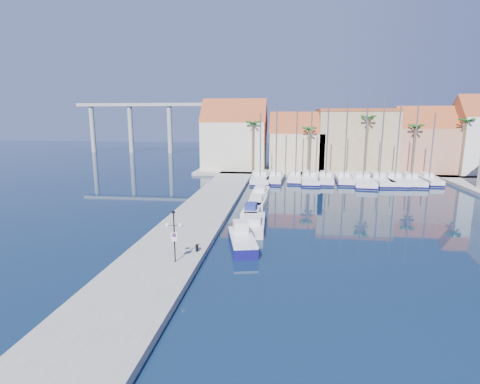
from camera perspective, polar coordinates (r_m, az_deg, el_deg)
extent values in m
plane|color=black|center=(28.06, 6.74, -10.78)|extent=(260.00, 260.00, 0.00)
cube|color=gray|center=(41.78, -5.61, -2.94)|extent=(6.00, 77.00, 0.50)
cube|color=gray|center=(75.39, 14.57, 3.18)|extent=(54.00, 16.00, 0.50)
cylinder|color=black|center=(26.60, -9.97, -6.74)|extent=(0.09, 0.09, 3.70)
cylinder|color=black|center=(26.41, -10.52, -5.00)|extent=(0.47, 0.07, 0.05)
cylinder|color=black|center=(26.30, -9.54, -5.04)|extent=(0.47, 0.07, 0.05)
sphere|color=white|center=(26.46, -11.01, -4.99)|extent=(0.33, 0.33, 0.33)
sphere|color=white|center=(26.25, -9.04, -5.05)|extent=(0.33, 0.33, 0.33)
cube|color=black|center=(26.11, -10.10, -3.07)|extent=(0.21, 0.12, 0.15)
cube|color=white|center=(26.52, -10.00, -6.59)|extent=(0.46, 0.06, 0.46)
cylinder|color=red|center=(26.48, -10.02, -6.51)|extent=(0.32, 0.03, 0.31)
cylinder|color=#1933A5|center=(26.48, -10.02, -6.52)|extent=(0.22, 0.02, 0.22)
cube|color=white|center=(26.62, -9.98, -7.25)|extent=(0.37, 0.05, 0.13)
cylinder|color=black|center=(28.89, -6.57, -8.47)|extent=(0.22, 0.22, 0.55)
cube|color=#12105D|center=(30.84, 0.32, -7.79)|extent=(3.07, 5.88, 0.84)
cube|color=white|center=(30.67, 0.32, -6.88)|extent=(3.07, 5.88, 0.19)
cube|color=white|center=(31.58, 0.10, -5.36)|extent=(1.52, 1.73, 1.03)
cube|color=white|center=(36.07, 2.00, -4.96)|extent=(2.36, 6.80, 0.80)
cube|color=white|center=(35.23, 1.94, -4.18)|extent=(1.58, 2.40, 0.60)
cube|color=white|center=(41.02, 1.76, -2.94)|extent=(1.87, 5.39, 0.80)
cube|color=navy|center=(40.34, 1.68, -2.16)|extent=(1.25, 1.90, 0.60)
cube|color=white|center=(45.19, 2.64, -1.60)|extent=(2.23, 6.20, 0.80)
cube|color=white|center=(44.45, 2.56, -0.89)|extent=(1.46, 2.20, 0.60)
cube|color=white|center=(50.75, 3.14, -0.16)|extent=(2.24, 6.37, 0.80)
cube|color=white|center=(50.00, 3.07, 0.48)|extent=(1.49, 2.26, 0.60)
cube|color=white|center=(62.72, 3.10, 2.16)|extent=(3.36, 11.38, 1.00)
cube|color=#110D42|center=(62.78, 3.09, 1.87)|extent=(3.43, 11.44, 0.28)
cube|color=white|center=(63.72, 3.13, 3.03)|extent=(2.18, 3.46, 0.60)
cylinder|color=slate|center=(61.51, 3.14, 7.19)|extent=(0.20, 0.20, 10.10)
cube|color=white|center=(62.65, 5.51, 2.11)|extent=(3.05, 9.32, 1.00)
cube|color=#110D42|center=(62.70, 5.50, 1.82)|extent=(3.12, 9.38, 0.28)
cube|color=white|center=(63.43, 5.60, 2.96)|extent=(1.87, 2.87, 0.60)
cylinder|color=slate|center=(61.45, 5.59, 8.71)|extent=(0.20, 0.20, 13.47)
cube|color=white|center=(63.36, 8.45, 2.14)|extent=(2.76, 8.43, 1.00)
cube|color=#110D42|center=(63.41, 8.45, 1.86)|extent=(2.83, 8.50, 0.28)
cube|color=white|center=(64.05, 8.51, 2.97)|extent=(1.69, 2.59, 0.60)
cylinder|color=slate|center=(62.24, 8.61, 8.03)|extent=(0.20, 0.20, 12.07)
cube|color=white|center=(62.90, 10.54, 2.01)|extent=(2.91, 10.52, 1.00)
cube|color=#110D42|center=(62.95, 10.53, 1.72)|extent=(2.97, 10.58, 0.28)
cube|color=white|center=(63.81, 10.53, 2.87)|extent=(1.96, 3.17, 0.60)
cylinder|color=slate|center=(61.64, 10.80, 8.42)|extent=(0.20, 0.20, 13.12)
cube|color=white|center=(63.14, 12.90, 1.95)|extent=(3.12, 9.41, 1.00)
cube|color=#110D42|center=(63.19, 12.89, 1.66)|extent=(3.19, 9.47, 0.28)
cube|color=white|center=(63.93, 12.91, 2.79)|extent=(1.90, 2.90, 0.60)
cylinder|color=slate|center=(61.98, 13.17, 7.69)|extent=(0.20, 0.20, 11.73)
cube|color=white|center=(63.90, 15.50, 1.93)|extent=(2.86, 9.38, 1.00)
cube|color=#110D42|center=(63.95, 15.48, 1.65)|extent=(2.92, 9.44, 0.28)
cube|color=white|center=(64.69, 15.46, 2.76)|extent=(1.82, 2.86, 0.60)
cylinder|color=slate|center=(62.73, 15.86, 7.81)|extent=(0.20, 0.20, 12.20)
cube|color=white|center=(63.28, 18.17, 1.68)|extent=(4.04, 12.01, 1.00)
cube|color=#110D42|center=(63.33, 18.15, 1.40)|extent=(4.10, 12.07, 0.28)
cube|color=white|center=(64.31, 18.10, 2.56)|extent=(2.43, 3.70, 0.60)
cylinder|color=slate|center=(61.96, 18.63, 8.00)|extent=(0.20, 0.20, 13.03)
cube|color=white|center=(64.43, 20.29, 1.71)|extent=(3.40, 10.12, 1.00)
cube|color=#110D42|center=(64.48, 20.27, 1.43)|extent=(3.46, 10.18, 0.28)
cube|color=white|center=(65.24, 20.07, 2.55)|extent=(2.05, 3.12, 0.60)
cylinder|color=slate|center=(63.26, 20.84, 7.57)|extent=(0.20, 0.20, 12.28)
cube|color=white|center=(65.50, 22.45, 1.70)|extent=(3.60, 10.62, 1.00)
cube|color=#110D42|center=(65.55, 22.42, 1.42)|extent=(3.66, 10.69, 0.28)
cube|color=white|center=(66.39, 22.34, 2.53)|extent=(2.16, 3.28, 0.60)
cylinder|color=slate|center=(64.33, 22.94, 6.98)|extent=(0.20, 0.20, 11.19)
cube|color=white|center=(66.07, 24.57, 1.61)|extent=(3.00, 9.84, 1.00)
cube|color=#110D42|center=(66.12, 24.55, 1.33)|extent=(3.07, 9.90, 0.28)
cube|color=white|center=(66.88, 24.42, 2.42)|extent=(1.91, 3.00, 0.60)
cylinder|color=slate|center=(64.92, 25.16, 7.20)|extent=(0.20, 0.20, 12.02)
cube|color=white|center=(67.77, 26.71, 1.64)|extent=(2.19, 8.06, 1.00)
cube|color=#110D42|center=(67.82, 26.69, 1.38)|extent=(2.25, 8.12, 0.28)
cube|color=white|center=(68.40, 26.54, 2.42)|extent=(1.49, 2.43, 0.60)
cylinder|color=slate|center=(66.80, 27.26, 6.30)|extent=(0.20, 0.20, 10.15)
cube|color=beige|center=(73.88, -0.81, 7.09)|extent=(12.00, 9.00, 9.00)
cube|color=#994921|center=(73.67, -0.82, 10.58)|extent=(12.30, 9.00, 9.00)
cube|color=beige|center=(73.32, 8.58, 6.15)|extent=(10.00, 8.00, 7.00)
cube|color=#994921|center=(73.09, 8.66, 8.88)|extent=(10.30, 8.00, 8.00)
cube|color=#9D8860|center=(75.29, 17.07, 7.44)|extent=(14.00, 10.00, 11.00)
cube|color=#994921|center=(75.16, 17.33, 11.81)|extent=(14.20, 10.20, 0.50)
cube|color=tan|center=(77.43, 25.94, 5.78)|extent=(10.00, 8.00, 8.00)
cube|color=#994921|center=(77.22, 26.20, 8.72)|extent=(10.30, 8.00, 8.00)
cube|color=silver|center=(79.83, 32.38, 6.01)|extent=(8.00, 8.00, 10.00)
cube|color=#994921|center=(79.67, 32.77, 9.58)|extent=(8.30, 8.00, 8.00)
cylinder|color=brown|center=(68.48, 1.96, 6.74)|extent=(0.36, 0.36, 9.00)
sphere|color=#195A1D|center=(68.26, 1.99, 10.38)|extent=(2.60, 2.60, 2.60)
cylinder|color=brown|center=(68.39, 10.38, 6.14)|extent=(0.36, 0.36, 8.00)
sphere|color=#195A1D|center=(68.16, 10.50, 9.36)|extent=(2.60, 2.60, 2.60)
cylinder|color=brown|center=(69.63, 18.71, 6.64)|extent=(0.36, 0.36, 10.00)
sphere|color=#195A1D|center=(69.45, 18.97, 10.63)|extent=(2.60, 2.60, 2.60)
cylinder|color=brown|center=(71.74, 24.96, 5.70)|extent=(0.36, 0.36, 8.50)
sphere|color=#195A1D|center=(71.52, 25.24, 8.97)|extent=(2.60, 2.60, 2.60)
cylinder|color=brown|center=(74.56, 30.87, 5.72)|extent=(0.36, 0.36, 9.50)
sphere|color=#195A1D|center=(74.37, 31.24, 9.24)|extent=(2.60, 2.60, 2.60)
cube|color=#9E9E99|center=(114.51, -12.75, 12.85)|extent=(48.00, 2.20, 0.90)
cylinder|color=#9E9E99|center=(122.59, -21.55, 8.96)|extent=(1.40, 1.40, 14.00)
cylinder|color=#9E9E99|center=(117.40, -16.32, 9.21)|extent=(1.40, 1.40, 14.00)
cylinder|color=#9E9E99|center=(113.25, -10.66, 9.41)|extent=(1.40, 1.40, 14.00)
cylinder|color=#9E9E99|center=(110.25, -4.61, 9.52)|extent=(1.40, 1.40, 14.00)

